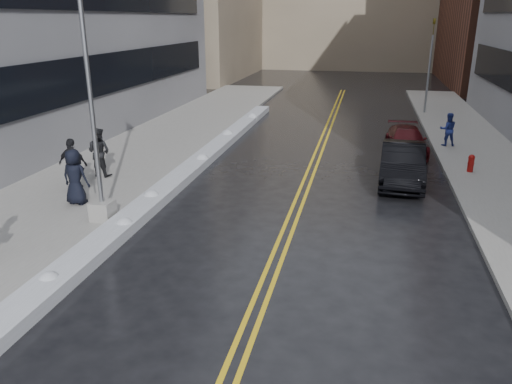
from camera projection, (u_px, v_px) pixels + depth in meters
The scene contains 15 objects.
ground at pixel (180, 262), 13.35m from camera, with size 160.00×160.00×0.00m, color black.
sidewalk_west at pixel (140, 154), 23.71m from camera, with size 5.50×50.00×0.15m, color gray.
sidewalk_east at pixel (495, 175), 20.53m from camera, with size 4.00×50.00×0.15m, color gray.
lane_line_left at pixel (310, 165), 22.10m from camera, with size 0.12×50.00×0.01m, color gold.
lane_line_right at pixel (317, 166), 22.04m from camera, with size 0.12×50.00×0.01m, color gold.
snow_ridge at pixel (192, 168), 21.17m from camera, with size 0.90×30.00×0.34m, color silver.
lamppost at pixel (96, 146), 15.03m from camera, with size 0.65×0.65×7.62m.
fire_hydrant at pixel (471, 162), 20.57m from camera, with size 0.26×0.26×0.73m.
traffic_signal at pixel (430, 63), 32.64m from camera, with size 0.16×0.20×6.00m.
pedestrian_b at pixel (99, 152), 19.86m from camera, with size 0.95×0.74×1.96m, color black.
pedestrian_c at pixel (75, 177), 16.83m from camera, with size 0.93×0.61×1.91m, color black.
pedestrian_d at pixel (73, 164), 18.30m from camera, with size 1.12×0.47×1.92m, color black.
pedestrian_east at pixel (448, 129), 24.68m from camera, with size 0.79×0.62×1.64m, color navy.
car_black at pixel (402, 164), 19.53m from camera, with size 1.64×4.71×1.55m, color black.
car_maroon at pixel (406, 141), 23.90m from camera, with size 1.73×4.26×1.24m, color #3E090D.
Camera 1 is at (4.56, -11.27, 6.19)m, focal length 35.00 mm.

